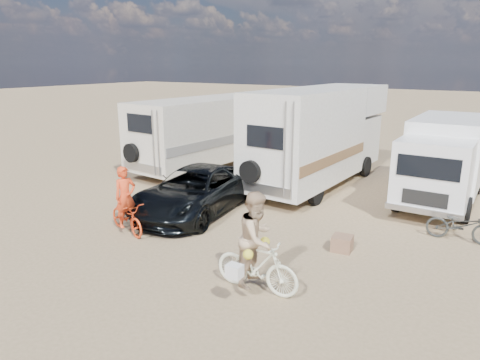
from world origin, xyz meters
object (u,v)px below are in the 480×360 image
Objects in this scene: dark_suv at (196,191)px; crate at (342,243)px; box_truck at (443,162)px; bike_woman at (257,266)px; rv_left at (215,132)px; rider_woman at (257,247)px; bike_parked at (461,225)px; cooler at (220,192)px; rv_main at (319,138)px; rider_man at (126,203)px; bike_man at (127,217)px.

crate is (4.73, -0.34, -0.49)m from dark_suv.
bike_woman is at bearing -104.41° from box_truck.
rv_left is 11.02m from bike_woman.
rider_woman is 2.97m from crate.
bike_woman is at bearing -105.68° from crate.
rider_woman is 1.15× the size of bike_parked.
dark_suv is at bearing -93.41° from cooler.
rv_main is 13.65× the size of cooler.
bike_parked is at bearing -34.54° from bike_woman.
rider_woman reaches higher than rider_man.
box_truck reaches higher than bike_woman.
dark_suv is 2.36m from bike_man.
dark_suv is 2.71× the size of bike_woman.
box_truck is at bearing -25.09° from rider_man.
dark_suv is 10.42× the size of crate.
bike_parked is (0.97, -3.22, -0.91)m from box_truck.
bike_parked is (3.09, 4.94, -0.51)m from rider_woman.
rv_left is at bearing 144.18° from crate.
rv_left is 10.77m from bike_parked.
rv_left is at bearing 113.50° from dark_suv.
bike_woman is 4.57m from rider_man.
rv_main reaches higher than crate.
bike_man is (-2.42, -7.18, -1.34)m from rv_main.
rv_left is 8.04m from rider_man.
rv_left is at bearing 35.57° from bike_man.
rv_main is 3.94× the size of rider_woman.
bike_parked is 3.49× the size of crate.
rider_woman is (-2.12, -8.16, -0.40)m from box_truck.
bike_woman is 3.85× the size of crate.
rv_left is at bearing 178.25° from rv_main.
bike_man is at bearing -66.76° from rv_left.
bike_woman is at bearing -45.46° from rv_left.
bike_man is 3.87m from cooler.
box_truck is at bearing 33.03° from dark_suv.
rv_left reaches higher than rider_woman.
rv_left is at bearing 178.58° from box_truck.
rider_woman is at bearing -104.41° from box_truck.
bike_woman is (-2.12, -8.16, -0.80)m from box_truck.
rider_man is at bearing 77.17° from bike_woman.
bike_woman is 3.31× the size of cooler.
rv_left is at bearing 68.09° from bike_parked.
box_truck is 3.44× the size of bike_man.
box_truck is 7.93m from dark_suv.
crate is (2.84, -5.23, -1.58)m from rv_main.
rider_man is at bearing 77.17° from rider_woman.
rider_woman reaches higher than bike_woman.
rv_left is at bearing 35.57° from rider_man.
bike_woman is (2.06, -8.00, -1.22)m from rv_main.
bike_parked is (7.04, 1.84, -0.25)m from dark_suv.
rv_left is 6.20m from dark_suv.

